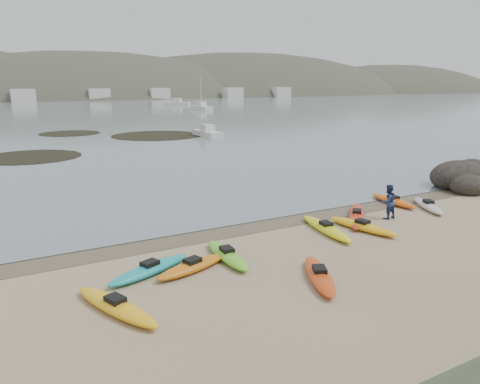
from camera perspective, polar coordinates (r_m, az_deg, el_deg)
ground at (r=20.91m, az=0.00°, el=-4.00°), size 600.00×600.00×0.00m
wet_sand at (r=20.66m, az=0.41°, el=-4.21°), size 60.00×60.00×0.00m
kayaks at (r=18.02m, az=5.84°, el=-6.39°), size 22.21×8.97×0.34m
person_east at (r=22.67m, az=17.60°, el=-1.14°), size 0.81×0.65×1.62m
rock_cluster at (r=31.64m, az=26.14°, el=1.07°), size 5.49×4.07×1.96m
kelp_mats at (r=53.27m, az=-16.05°, el=6.11°), size 24.41×25.39×0.04m
far_hills at (r=218.11m, az=-16.55°, el=6.93°), size 550.00×135.00×80.00m
far_town at (r=163.18m, az=-24.49°, el=10.65°), size 199.00×5.00×4.00m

